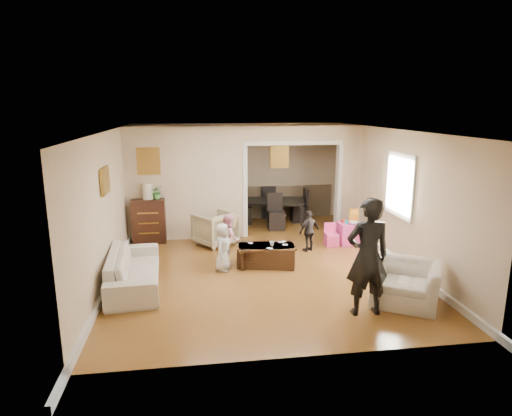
{
  "coord_description": "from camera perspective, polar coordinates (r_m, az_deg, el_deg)",
  "views": [
    {
      "loc": [
        -1.2,
        -8.25,
        3.03
      ],
      "look_at": [
        0.0,
        0.2,
        1.05
      ],
      "focal_mm": 30.78,
      "sensor_mm": 36.0,
      "label": 1
    }
  ],
  "objects": [
    {
      "name": "table_lamp",
      "position": [
        10.08,
        -13.9,
        2.14
      ],
      "size": [
        0.22,
        0.22,
        0.36
      ],
      "primitive_type": "cylinder",
      "color": "beige",
      "rests_on": "dresser"
    },
    {
      "name": "cyan_cup",
      "position": [
        9.98,
        11.69,
        -1.81
      ],
      "size": [
        0.08,
        0.08,
        0.08
      ],
      "primitive_type": "cylinder",
      "color": "#29CDCB",
      "rests_on": "play_table"
    },
    {
      "name": "partition_header",
      "position": [
        10.33,
        4.87,
        9.65
      ],
      "size": [
        2.22,
        0.18,
        0.35
      ],
      "primitive_type": "cube",
      "color": "#C0AA8C",
      "rests_on": "partition_right"
    },
    {
      "name": "sofa",
      "position": [
        7.89,
        -15.59,
        -7.63
      ],
      "size": [
        0.97,
        2.16,
        0.61
      ],
      "primitive_type": "imported",
      "rotation": [
        0.0,
        0.0,
        1.64
      ],
      "color": "beige",
      "rests_on": "ground"
    },
    {
      "name": "child_toddler",
      "position": [
        9.42,
        6.92,
        -2.96
      ],
      "size": [
        0.56,
        0.43,
        0.89
      ],
      "primitive_type": "imported",
      "rotation": [
        0.0,
        0.0,
        -2.67
      ],
      "color": "black",
      "rests_on": "ground"
    },
    {
      "name": "play_table",
      "position": [
        10.13,
        12.06,
        -3.24
      ],
      "size": [
        0.5,
        0.5,
        0.48
      ],
      "primitive_type": "cube",
      "rotation": [
        0.0,
        0.0,
        -0.01
      ],
      "color": "#DE3A97",
      "rests_on": "ground"
    },
    {
      "name": "craft_papers",
      "position": [
        8.58,
        2.36,
        -4.74
      ],
      "size": [
        0.77,
        0.52,
        0.0
      ],
      "color": "white",
      "rests_on": "coffee_table"
    },
    {
      "name": "framed_art_partition",
      "position": [
        10.07,
        -13.79,
        5.95
      ],
      "size": [
        0.45,
        0.03,
        0.55
      ],
      "primitive_type": "cube",
      "color": "brown",
      "rests_on": "partition_left"
    },
    {
      "name": "dining_table",
      "position": [
        11.68,
        2.01,
        -0.44
      ],
      "size": [
        1.88,
        1.25,
        0.61
      ],
      "primitive_type": "imported",
      "rotation": [
        0.0,
        0.0,
        -0.17
      ],
      "color": "black",
      "rests_on": "ground"
    },
    {
      "name": "coffee_table",
      "position": [
        8.58,
        1.34,
        -6.17
      ],
      "size": [
        1.18,
        0.77,
        0.41
      ],
      "primitive_type": "cube",
      "rotation": [
        0.0,
        0.0,
        -0.22
      ],
      "color": "#391F12",
      "rests_on": "ground"
    },
    {
      "name": "dresser",
      "position": [
        10.23,
        -13.7,
        -1.62
      ],
      "size": [
        0.73,
        0.41,
        1.01
      ],
      "primitive_type": "cube",
      "color": "#371C10",
      "rests_on": "ground"
    },
    {
      "name": "adult_person",
      "position": [
        6.62,
        14.3,
        -6.19
      ],
      "size": [
        0.66,
        0.44,
        1.78
      ],
      "primitive_type": "imported",
      "rotation": [
        0.0,
        0.0,
        3.16
      ],
      "color": "black",
      "rests_on": "ground"
    },
    {
      "name": "child_kneel_a",
      "position": [
        8.27,
        -4.32,
        -5.1
      ],
      "size": [
        0.44,
        0.53,
        0.92
      ],
      "primitive_type": "imported",
      "rotation": [
        0.0,
        0.0,
        1.17
      ],
      "color": "silver",
      "rests_on": "ground"
    },
    {
      "name": "play_bowl",
      "position": [
        9.97,
        12.63,
        -1.94
      ],
      "size": [
        0.24,
        0.24,
        0.06
      ],
      "primitive_type": "imported",
      "rotation": [
        0.0,
        0.0,
        -0.01
      ],
      "color": "silver",
      "rests_on": "play_table"
    },
    {
      "name": "partition_left",
      "position": [
        10.2,
        -8.95,
        3.13
      ],
      "size": [
        2.75,
        0.18,
        2.6
      ],
      "primitive_type": "cube",
      "color": "#C0AA8C",
      "rests_on": "ground"
    },
    {
      "name": "potted_plant",
      "position": [
        10.07,
        -12.77,
        2.06
      ],
      "size": [
        0.28,
        0.25,
        0.32
      ],
      "primitive_type": "imported",
      "color": "#397333",
      "rests_on": "dresser"
    },
    {
      "name": "window_pane",
      "position": [
        8.9,
        18.26,
        2.83
      ],
      "size": [
        0.03,
        0.95,
        1.1
      ],
      "primitive_type": "cube",
      "color": "white",
      "rests_on": "ground"
    },
    {
      "name": "child_kneel_b",
      "position": [
        8.7,
        -3.54,
        -3.94
      ],
      "size": [
        0.43,
        0.52,
        0.98
      ],
      "primitive_type": "imported",
      "rotation": [
        0.0,
        0.0,
        1.7
      ],
      "color": "pink",
      "rests_on": "ground"
    },
    {
      "name": "cereal_box",
      "position": [
        10.17,
        12.6,
        -0.95
      ],
      "size": [
        0.2,
        0.07,
        0.3
      ],
      "primitive_type": "cube",
      "rotation": [
        0.0,
        0.0,
        -0.01
      ],
      "color": "yellow",
      "rests_on": "play_table"
    },
    {
      "name": "armchair_back",
      "position": [
        9.84,
        -5.31,
        -2.69
      ],
      "size": [
        1.11,
        1.12,
        0.74
      ],
      "primitive_type": "imported",
      "rotation": [
        0.0,
        0.0,
        3.75
      ],
      "color": "tan",
      "rests_on": "ground"
    },
    {
      "name": "framed_art_sofa_wall",
      "position": [
        7.9,
        -19.03,
        3.39
      ],
      "size": [
        0.03,
        0.55,
        0.4
      ],
      "primitive_type": "cube",
      "color": "brown"
    },
    {
      "name": "coffee_cup",
      "position": [
        8.47,
        2.08,
        -4.65
      ],
      "size": [
        0.11,
        0.11,
        0.09
      ],
      "primitive_type": "imported",
      "rotation": [
        0.0,
        0.0,
        -0.22
      ],
      "color": "silver",
      "rests_on": "coffee_table"
    },
    {
      "name": "toy_block",
      "position": [
        10.13,
        11.26,
        -1.66
      ],
      "size": [
        0.1,
        0.08,
        0.05
      ],
      "primitive_type": "cube",
      "rotation": [
        0.0,
        0.0,
        0.34
      ],
      "color": "red",
      "rests_on": "play_table"
    },
    {
      "name": "framed_art_alcove",
      "position": [
        11.99,
        3.06,
        6.66
      ],
      "size": [
        0.45,
        0.03,
        0.55
      ],
      "primitive_type": "cube",
      "color": "brown"
    },
    {
      "name": "partition_right",
      "position": [
        10.84,
        11.87,
        3.59
      ],
      "size": [
        0.55,
        0.18,
        2.6
      ],
      "primitive_type": "cube",
      "color": "#C0AA8C",
      "rests_on": "ground"
    },
    {
      "name": "floor",
      "position": [
        8.87,
        0.18,
        -6.91
      ],
      "size": [
        7.0,
        7.0,
        0.0
      ],
      "primitive_type": "plane",
      "color": "olive",
      "rests_on": "ground"
    },
    {
      "name": "armchair_front",
      "position": [
        7.35,
        18.83,
        -9.19
      ],
      "size": [
        1.34,
        1.3,
        0.67
      ],
      "primitive_type": "imported",
      "rotation": [
        0.0,
        0.0,
        -0.55
      ],
      "color": "beige",
      "rests_on": "ground"
    }
  ]
}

